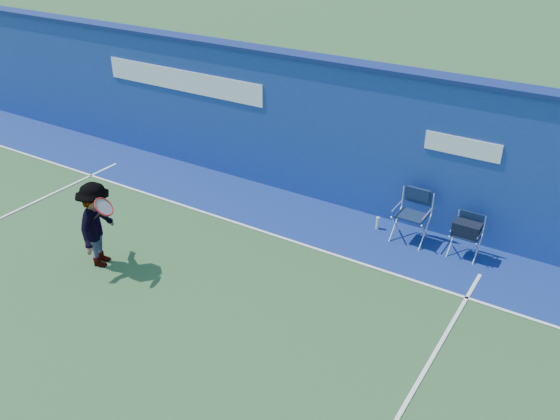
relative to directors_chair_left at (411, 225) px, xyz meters
The scene contains 8 objects.
ground 5.39m from the directors_chair_left, 123.76° to the right, with size 80.00×80.00×0.00m, color #2C512B.
stadium_wall 3.31m from the directors_chair_left, 166.31° to the left, with size 24.00×0.50×3.08m.
out_of_bounds_strip 3.03m from the directors_chair_left, behind, with size 24.00×1.80×0.01m, color navy.
court_lines 4.90m from the directors_chair_left, 127.67° to the right, with size 24.00×12.00×0.01m.
directors_chair_left is the anchor object (origin of this frame).
directors_chair_right 1.06m from the directors_chair_left, ahead, with size 0.49×0.44×0.82m.
water_bottle 0.73m from the directors_chair_left, behind, with size 0.07×0.07×0.26m, color silver.
tennis_player 5.82m from the directors_chair_left, 139.73° to the right, with size 1.07×1.19×1.61m.
Camera 1 is at (6.10, -5.21, 6.03)m, focal length 38.00 mm.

